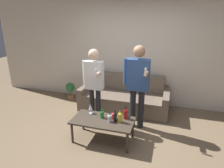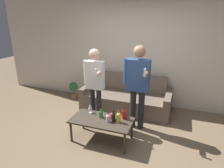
{
  "view_description": "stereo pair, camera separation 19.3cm",
  "coord_description": "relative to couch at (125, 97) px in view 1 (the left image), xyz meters",
  "views": [
    {
      "loc": [
        0.87,
        -2.89,
        2.21
      ],
      "look_at": [
        -0.18,
        0.56,
        0.95
      ],
      "focal_mm": 32.0,
      "sensor_mm": 36.0,
      "label": 1
    },
    {
      "loc": [
        1.06,
        -2.83,
        2.21
      ],
      "look_at": [
        -0.18,
        0.56,
        0.95
      ],
      "focal_mm": 32.0,
      "sensor_mm": 36.0,
      "label": 2
    }
  ],
  "objects": [
    {
      "name": "bottle_dark",
      "position": [
        0.16,
        -1.43,
        0.23
      ],
      "size": [
        0.06,
        0.06,
        0.23
      ],
      "color": "black",
      "rests_on": "coffee_table"
    },
    {
      "name": "bottle_red",
      "position": [
        0.25,
        -1.43,
        0.23
      ],
      "size": [
        0.07,
        0.07,
        0.23
      ],
      "color": "yellow",
      "rests_on": "coffee_table"
    },
    {
      "name": "cup_on_table",
      "position": [
        0.11,
        -1.36,
        0.19
      ],
      "size": [
        0.08,
        0.08,
        0.11
      ],
      "color": "red",
      "rests_on": "coffee_table"
    },
    {
      "name": "ground_plane",
      "position": [
        0.15,
        -1.54,
        -0.28
      ],
      "size": [
        16.0,
        16.0,
        0.0
      ],
      "primitive_type": "plane",
      "color": "#756047"
    },
    {
      "name": "person_standing_left",
      "position": [
        -0.44,
        -0.87,
        0.67
      ],
      "size": [
        0.43,
        0.4,
        1.59
      ],
      "color": "#232328",
      "rests_on": "ground_plane"
    },
    {
      "name": "bottle_yellow",
      "position": [
        -0.1,
        -1.38,
        0.2
      ],
      "size": [
        0.07,
        0.07,
        0.16
      ],
      "color": "#23752D",
      "rests_on": "coffee_table"
    },
    {
      "name": "person_standing_right",
      "position": [
        0.43,
        -0.8,
        0.71
      ],
      "size": [
        0.5,
        0.43,
        1.69
      ],
      "color": "#232328",
      "rests_on": "ground_plane"
    },
    {
      "name": "wall_back",
      "position": [
        0.15,
        0.47,
        1.07
      ],
      "size": [
        8.0,
        0.06,
        2.7
      ],
      "color": "beige",
      "rests_on": "ground_plane"
    },
    {
      "name": "wine_glass_near",
      "position": [
        -0.37,
        -1.27,
        0.27
      ],
      "size": [
        0.07,
        0.07,
        0.18
      ],
      "color": "silver",
      "rests_on": "coffee_table"
    },
    {
      "name": "bottle_orange",
      "position": [
        0.31,
        -1.28,
        0.23
      ],
      "size": [
        0.08,
        0.08,
        0.23
      ],
      "color": "#B21E1E",
      "rests_on": "coffee_table"
    },
    {
      "name": "coffee_table",
      "position": [
        -0.06,
        -1.45,
        0.09
      ],
      "size": [
        1.11,
        0.57,
        0.42
      ],
      "color": "#3D3328",
      "rests_on": "ground_plane"
    },
    {
      "name": "couch",
      "position": [
        0.0,
        0.0,
        0.0
      ],
      "size": [
        2.11,
        0.9,
        0.79
      ],
      "color": "#6B5B4C",
      "rests_on": "ground_plane"
    },
    {
      "name": "potted_plant",
      "position": [
        -1.56,
        0.12,
        -0.0
      ],
      "size": [
        0.24,
        0.24,
        0.46
      ],
      "color": "#936042",
      "rests_on": "ground_plane"
    },
    {
      "name": "bottle_green",
      "position": [
        0.08,
        -1.47,
        0.2
      ],
      "size": [
        0.07,
        0.07,
        0.17
      ],
      "color": "silver",
      "rests_on": "coffee_table"
    }
  ]
}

